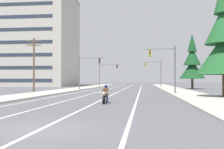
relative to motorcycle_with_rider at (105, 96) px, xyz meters
name	(u,v)px	position (x,y,z in m)	size (l,w,h in m)	color
ground_plane	(43,129)	(-0.80, -11.35, -0.59)	(400.00, 400.00, 0.00)	#515156
lane_stripe_center	(124,89)	(-0.84, 33.65, -0.58)	(0.16, 100.00, 0.01)	beige
lane_stripe_left	(110,89)	(-3.83, 33.65, -0.58)	(0.16, 100.00, 0.01)	beige
lane_stripe_right	(140,89)	(2.37, 33.65, -0.58)	(0.16, 100.00, 0.01)	beige
lane_stripe_far_left	(95,89)	(-6.74, 33.65, -0.58)	(0.16, 100.00, 0.01)	beige
sidewalk_kerb_right	(175,90)	(8.53, 28.65, -0.52)	(4.40, 110.00, 0.14)	#ADA89E
sidewalk_kerb_left	(73,89)	(-10.13, 28.65, -0.52)	(4.40, 110.00, 0.14)	#ADA89E
motorcycle_with_rider	(105,96)	(0.00, 0.00, 0.00)	(0.70, 2.19, 1.46)	black
traffic_signal_near_right	(167,63)	(5.94, 14.35, 3.44)	(3.84, 0.37, 6.20)	#56565B
traffic_signal_near_left	(86,68)	(-7.41, 27.62, 3.49)	(4.53, 0.46, 6.20)	#56565B
traffic_signal_mid_right	(156,70)	(5.70, 40.59, 3.47)	(4.17, 0.37, 6.20)	#56565B
traffic_signal_mid_left	(105,71)	(-6.90, 49.50, 3.56)	(5.62, 0.50, 6.20)	#56565B
utility_pole_left_near	(34,63)	(-13.32, 17.94, 3.82)	(2.31, 0.26, 8.08)	brown
conifer_tree_right_verge_far	(192,64)	(12.78, 35.42, 4.56)	(5.10, 5.10, 11.22)	#423023
apartment_building_far_left_block	(25,41)	(-32.73, 57.85, 13.13)	(29.26, 21.03, 27.42)	#B2ADA3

